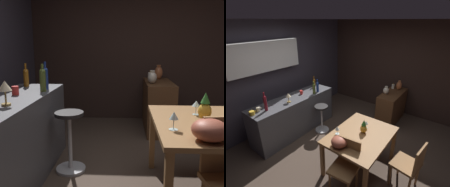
% 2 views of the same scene
% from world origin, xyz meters
% --- Properties ---
extents(wall_side_right, '(0.10, 4.40, 2.60)m').
position_xyz_m(wall_side_right, '(2.55, 0.30, 1.30)').
color(wall_side_right, '#33231E').
rests_on(wall_side_right, ground_plane).
extents(dining_table, '(1.22, 0.93, 0.74)m').
position_xyz_m(dining_table, '(-0.09, -0.45, 0.65)').
color(dining_table, olive).
rests_on(dining_table, ground_plane).
extents(kitchen_counter, '(2.10, 0.60, 0.90)m').
position_xyz_m(kitchen_counter, '(-0.04, 1.42, 0.45)').
color(kitchen_counter, '#4C4C51').
rests_on(kitchen_counter, ground_plane).
extents(sideboard_cabinet, '(1.10, 0.44, 0.82)m').
position_xyz_m(sideboard_cabinet, '(1.88, -0.27, 0.41)').
color(sideboard_cabinet, '#56351E').
rests_on(sideboard_cabinet, ground_plane).
extents(bar_stool, '(0.34, 0.34, 0.69)m').
position_xyz_m(bar_stool, '(0.35, 0.90, 0.37)').
color(bar_stool, '#262323').
rests_on(bar_stool, ground_plane).
extents(wine_glass_left, '(0.08, 0.08, 0.14)m').
position_xyz_m(wine_glass_left, '(0.14, -0.41, 0.85)').
color(wine_glass_left, silver).
rests_on(wine_glass_left, dining_table).
extents(wine_glass_right, '(0.08, 0.08, 0.15)m').
position_xyz_m(wine_glass_right, '(-0.33, -0.11, 0.85)').
color(wine_glass_right, silver).
rests_on(wine_glass_right, dining_table).
extents(pineapple_centerpiece, '(0.12, 0.12, 0.25)m').
position_xyz_m(pineapple_centerpiece, '(-0.01, -0.45, 0.85)').
color(pineapple_centerpiece, gold).
rests_on(pineapple_centerpiece, dining_table).
extents(fruit_bowl, '(0.26, 0.26, 0.16)m').
position_xyz_m(fruit_bowl, '(-0.56, -0.32, 0.82)').
color(fruit_bowl, '#9E4C38').
rests_on(fruit_bowl, dining_table).
extents(wine_bottle_amber, '(0.06, 0.06, 0.29)m').
position_xyz_m(wine_bottle_amber, '(0.78, 1.54, 1.03)').
color(wine_bottle_amber, '#8C5114').
rests_on(wine_bottle_amber, kitchen_counter).
extents(wine_bottle_olive, '(0.07, 0.07, 0.31)m').
position_xyz_m(wine_bottle_olive, '(0.45, 1.21, 1.04)').
color(wine_bottle_olive, '#475623').
rests_on(wine_bottle_olive, kitchen_counter).
extents(wine_bottle_cobalt, '(0.06, 0.06, 0.33)m').
position_xyz_m(wine_bottle_cobalt, '(0.59, 1.22, 1.05)').
color(wine_bottle_cobalt, navy).
rests_on(wine_bottle_cobalt, kitchen_counter).
extents(cup_red, '(0.11, 0.07, 0.09)m').
position_xyz_m(cup_red, '(0.23, 1.43, 0.95)').
color(cup_red, red).
rests_on(cup_red, kitchen_counter).
extents(counter_lamp, '(0.11, 0.11, 0.22)m').
position_xyz_m(counter_lamp, '(-0.24, 1.31, 1.06)').
color(counter_lamp, '#A58447').
rests_on(counter_lamp, kitchen_counter).
extents(pillar_candle_tall, '(0.07, 0.07, 0.15)m').
position_xyz_m(pillar_candle_tall, '(2.16, -0.15, 0.88)').
color(pillar_candle_tall, white).
rests_on(pillar_candle_tall, sideboard_cabinet).
extents(vase_copper, '(0.14, 0.14, 0.25)m').
position_xyz_m(vase_copper, '(2.18, -0.30, 0.94)').
color(vase_copper, '#B26038').
rests_on(vase_copper, sideboard_cabinet).
extents(vase_ceramic_ivory, '(0.14, 0.14, 0.21)m').
position_xyz_m(vase_ceramic_ivory, '(1.68, -0.14, 0.92)').
color(vase_ceramic_ivory, beige).
rests_on(vase_ceramic_ivory, sideboard_cabinet).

